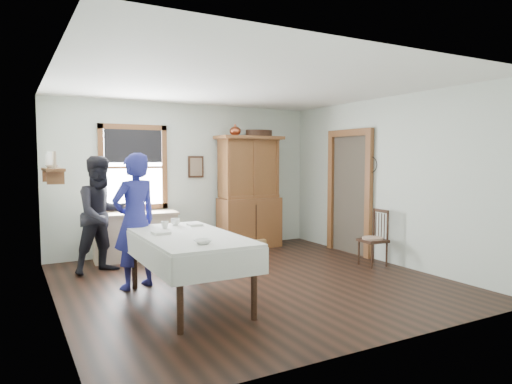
% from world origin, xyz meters
% --- Properties ---
extents(room, '(5.01, 5.01, 2.70)m').
position_xyz_m(room, '(0.00, 0.00, 1.35)').
color(room, black).
rests_on(room, ground).
extents(window, '(1.18, 0.07, 1.48)m').
position_xyz_m(window, '(-1.00, 2.46, 1.64)').
color(window, white).
rests_on(window, room).
extents(doorway, '(0.09, 1.14, 2.22)m').
position_xyz_m(doorway, '(2.46, 0.85, 1.16)').
color(doorway, '#433B30').
rests_on(doorway, room).
extents(wall_shelf, '(0.24, 1.00, 0.44)m').
position_xyz_m(wall_shelf, '(-2.37, 1.54, 1.57)').
color(wall_shelf, brown).
rests_on(wall_shelf, room).
extents(framed_picture, '(0.30, 0.04, 0.40)m').
position_xyz_m(framed_picture, '(0.15, 2.46, 1.55)').
color(framed_picture, '#382013').
rests_on(framed_picture, room).
extents(rug_beater, '(0.01, 0.27, 0.27)m').
position_xyz_m(rug_beater, '(2.45, 0.30, 1.72)').
color(rug_beater, black).
rests_on(rug_beater, room).
extents(work_counter, '(1.43, 0.65, 0.80)m').
position_xyz_m(work_counter, '(-1.07, 2.15, 0.40)').
color(work_counter, tan).
rests_on(work_counter, room).
extents(china_hutch, '(1.26, 0.61, 2.13)m').
position_xyz_m(china_hutch, '(1.11, 2.17, 1.06)').
color(china_hutch, brown).
rests_on(china_hutch, room).
extents(dining_table, '(1.08, 2.05, 0.82)m').
position_xyz_m(dining_table, '(-1.10, -0.46, 0.41)').
color(dining_table, silver).
rests_on(dining_table, room).
extents(spindle_chair, '(0.44, 0.44, 0.90)m').
position_xyz_m(spindle_chair, '(2.13, -0.11, 0.45)').
color(spindle_chair, '#382013').
rests_on(spindle_chair, room).
extents(pail, '(0.34, 0.34, 0.32)m').
position_xyz_m(pail, '(0.37, 1.88, 0.16)').
color(pail, '#96999E').
rests_on(pail, room).
extents(wicker_basket, '(0.35, 0.27, 0.19)m').
position_xyz_m(wicker_basket, '(1.12, 1.90, 0.10)').
color(wicker_basket, tan).
rests_on(wicker_basket, room).
extents(woman_blue, '(0.70, 0.58, 1.65)m').
position_xyz_m(woman_blue, '(-1.49, 0.46, 0.82)').
color(woman_blue, navy).
rests_on(woman_blue, room).
extents(figure_dark, '(0.93, 0.82, 1.61)m').
position_xyz_m(figure_dark, '(-1.72, 1.51, 0.81)').
color(figure_dark, black).
rests_on(figure_dark, room).
extents(table_cup_a, '(0.13, 0.13, 0.09)m').
position_xyz_m(table_cup_a, '(-0.99, 0.31, 0.86)').
color(table_cup_a, white).
rests_on(table_cup_a, dining_table).
extents(table_cup_b, '(0.13, 0.13, 0.09)m').
position_xyz_m(table_cup_b, '(-1.20, 0.09, 0.86)').
color(table_cup_b, white).
rests_on(table_cup_b, dining_table).
extents(table_bowl, '(0.22, 0.22, 0.05)m').
position_xyz_m(table_bowl, '(-1.17, -1.10, 0.84)').
color(table_bowl, white).
rests_on(table_bowl, dining_table).
extents(counter_book, '(0.23, 0.25, 0.02)m').
position_xyz_m(counter_book, '(-1.11, 2.03, 0.81)').
color(counter_book, '#786450').
rests_on(counter_book, work_counter).
extents(counter_bowl, '(0.27, 0.27, 0.07)m').
position_xyz_m(counter_bowl, '(-1.03, 2.20, 0.83)').
color(counter_bowl, white).
rests_on(counter_bowl, work_counter).
extents(shelf_bowl, '(0.22, 0.22, 0.05)m').
position_xyz_m(shelf_bowl, '(-2.37, 1.55, 1.60)').
color(shelf_bowl, white).
rests_on(shelf_bowl, wall_shelf).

